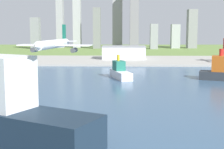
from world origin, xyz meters
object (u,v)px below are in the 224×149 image
(airplane_landing, at_px, (53,44))
(ferry_boat, at_px, (120,72))
(cargo_ship, at_px, (3,109))
(warehouse_main, at_px, (124,52))

(airplane_landing, bearing_deg, ferry_boat, 80.02)
(ferry_boat, bearing_deg, cargo_ship, -105.10)
(airplane_landing, height_order, ferry_boat, airplane_landing)
(cargo_ship, xyz_separation_m, warehouse_main, (51.80, 358.75, -0.84))
(airplane_landing, height_order, warehouse_main, airplane_landing)
(ferry_boat, bearing_deg, airplane_landing, -99.98)
(warehouse_main, bearing_deg, ferry_boat, -91.30)
(warehouse_main, bearing_deg, cargo_ship, -98.22)
(cargo_ship, bearing_deg, ferry_boat, 74.90)
(airplane_landing, xyz_separation_m, warehouse_main, (32.87, 345.43, -27.09))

